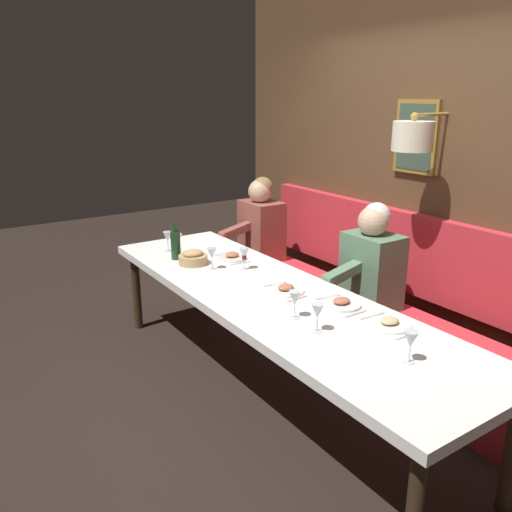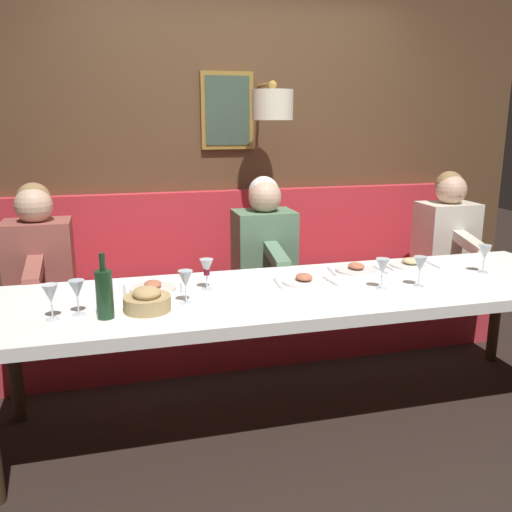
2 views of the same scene
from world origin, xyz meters
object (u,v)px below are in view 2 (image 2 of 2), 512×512
Objects in this scene: wine_bottle at (104,293)px; wine_glass_1 at (51,295)px; wine_glass_5 at (485,253)px; wine_glass_3 at (420,265)px; wine_glass_6 at (207,268)px; wine_glass_2 at (185,280)px; diner_middle at (39,253)px; diner_nearest at (447,229)px; wine_glass_0 at (77,290)px; bread_bowl at (147,301)px; diner_near at (264,240)px; wine_glass_4 at (382,267)px; dining_table at (303,299)px.

wine_glass_1 is at bearing 80.75° from wine_bottle.
wine_glass_5 is at bearing -85.73° from wine_glass_1.
wine_glass_6 is (0.24, 1.10, -0.00)m from wine_glass_3.
wine_glass_5 is at bearing -86.64° from wine_glass_2.
diner_middle is 1.19m from wine_glass_6.
diner_nearest is 4.82× the size of wine_glass_0.
wine_glass_1 is 0.75× the size of bread_bowl.
diner_middle is 2.66m from wine_glass_5.
diner_near is (0.00, 1.41, 0.00)m from diner_nearest.
bread_bowl is at bearing 127.77° from wine_glass_6.
dining_table is at bearing 74.18° from wine_glass_4.
diner_middle is 4.82× the size of wine_glass_5.
wine_glass_0 is at bearing 90.09° from wine_glass_4.
diner_middle is 4.82× the size of wine_glass_6.
diner_near is at bearing -90.00° from diner_middle.
diner_middle reaches higher than wine_glass_0.
dining_table is at bearing 78.43° from wine_glass_3.
wine_bottle is (-1.07, -0.39, 0.04)m from diner_middle.
diner_middle is at bearing 71.14° from wine_glass_5.
dining_table is 0.84m from bread_bowl.
diner_nearest is 2.84m from diner_middle.
diner_near is 1.64m from wine_glass_1.
wine_bottle is at bearing 93.19° from wine_glass_4.
wine_glass_3 is (-1.01, -0.57, 0.04)m from diner_near.
bread_bowl is (-0.16, 1.94, -0.07)m from wine_glass_5.
diner_middle reaches higher than wine_glass_1.
wine_glass_5 is (-0.86, 0.32, 0.04)m from diner_nearest.
wine_glass_1 is at bearing 109.78° from wine_glass_6.
wine_glass_2 is at bearing -85.99° from wine_glass_0.
diner_near is 4.82× the size of wine_glass_3.
diner_middle is 1.17m from bread_bowl.
wine_glass_2 and wine_glass_4 have the same top height.
wine_glass_4 is (0.01, 0.21, 0.00)m from wine_glass_3.
diner_nearest is (0.88, -1.44, 0.13)m from dining_table.
wine_glass_1 is (-1.04, -0.16, 0.04)m from diner_middle.
diner_near is 0.93m from wine_glass_6.
wine_glass_3 and wine_glass_5 have the same top height.
diner_near is at bearing -50.87° from wine_glass_1.
dining_table is at bearing -103.04° from wine_glass_6.
wine_glass_1 is (-0.15, 1.24, 0.17)m from dining_table.
wine_bottle is at bearing 100.74° from dining_table.
dining_table is 19.59× the size of wine_glass_0.
wine_glass_6 is 0.60m from wine_bottle.
wine_glass_4 is 1.41m from wine_bottle.
diner_middle is at bearing 8.94° from wine_glass_1.
wine_glass_4 is 0.73m from wine_glass_5.
wine_glass_3 is at bearing -89.45° from bread_bowl.
bread_bowl is (-1.02, 0.86, -0.03)m from diner_near.
dining_table is 1.04m from wine_bottle.
wine_glass_3 is 0.53m from wine_glass_5.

